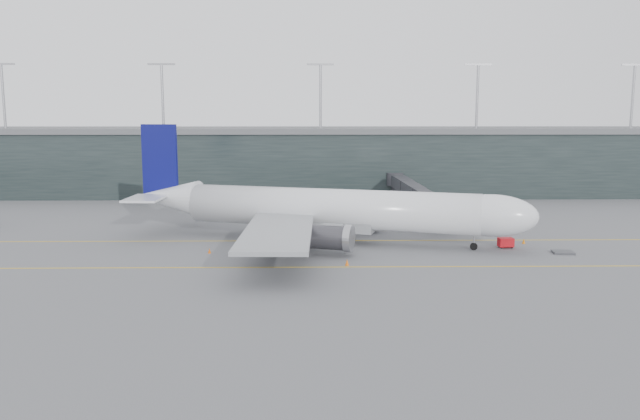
{
  "coord_description": "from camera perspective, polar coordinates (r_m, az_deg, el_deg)",
  "views": [
    {
      "loc": [
        2.65,
        -92.59,
        17.83
      ],
      "look_at": [
        4.06,
        -4.0,
        4.51
      ],
      "focal_mm": 35.0,
      "sensor_mm": 36.0,
      "label": 1
    }
  ],
  "objects": [
    {
      "name": "main_aircraft",
      "position": [
        89.05,
        0.72,
        0.06
      ],
      "size": [
        58.11,
        53.49,
        16.66
      ],
      "rotation": [
        0.0,
        0.0,
        -0.31
      ],
      "color": "silver",
      "rests_on": "ground"
    },
    {
      "name": "baggage_dolly",
      "position": [
        88.11,
        21.33,
        -3.61
      ],
      "size": [
        2.87,
        2.41,
        0.26
      ],
      "primitive_type": "cube",
      "rotation": [
        0.0,
        0.0,
        -0.12
      ],
      "color": "#38393E",
      "rests_on": "ground"
    },
    {
      "name": "cone_wing_port",
      "position": [
        104.18,
        3.72,
        -1.14
      ],
      "size": [
        0.4,
        0.4,
        0.64
      ],
      "primitive_type": "cone",
      "color": "#D8520C",
      "rests_on": "ground"
    },
    {
      "name": "cone_nose",
      "position": [
        92.83,
        18.13,
        -2.72
      ],
      "size": [
        0.46,
        0.46,
        0.73
      ],
      "primitive_type": "cone",
      "color": "orange",
      "rests_on": "ground"
    },
    {
      "name": "terminal",
      "position": [
        150.96,
        -1.93,
        4.67
      ],
      "size": [
        240.0,
        36.0,
        29.0
      ],
      "color": "black",
      "rests_on": "ground"
    },
    {
      "name": "cone_wing_stbd",
      "position": [
        75.55,
        2.49,
        -4.81
      ],
      "size": [
        0.48,
        0.48,
        0.76
      ],
      "primitive_type": "cone",
      "color": "#E2600C",
      "rests_on": "ground"
    },
    {
      "name": "uld_c",
      "position": [
        103.34,
        -2.47,
        -0.78
      ],
      "size": [
        2.72,
        2.44,
        2.05
      ],
      "rotation": [
        0.0,
        0.0,
        -0.33
      ],
      "color": "#37363B",
      "rests_on": "ground"
    },
    {
      "name": "uld_a",
      "position": [
        103.16,
        -4.91,
        -0.93
      ],
      "size": [
        2.19,
        1.92,
        1.7
      ],
      "rotation": [
        0.0,
        0.0,
        -0.26
      ],
      "color": "#37363B",
      "rests_on": "ground"
    },
    {
      "name": "taxiline_lead_main",
      "position": [
        114.02,
        0.28,
        -0.44
      ],
      "size": [
        0.25,
        60.0,
        0.02
      ],
      "primitive_type": "cube",
      "color": "gold",
      "rests_on": "ground"
    },
    {
      "name": "cone_tail",
      "position": [
        83.43,
        -10.07,
        -3.69
      ],
      "size": [
        0.42,
        0.42,
        0.67
      ],
      "primitive_type": "cone",
      "color": "#CE530B",
      "rests_on": "ground"
    },
    {
      "name": "taxiline_b",
      "position": [
        74.79,
        -2.93,
        -5.24
      ],
      "size": [
        160.0,
        0.25,
        0.02
      ],
      "primitive_type": "cube",
      "color": "gold",
      "rests_on": "ground"
    },
    {
      "name": "taxiline_a",
      "position": [
        90.4,
        -2.58,
        -2.82
      ],
      "size": [
        160.0,
        0.25,
        0.02
      ],
      "primitive_type": "cube",
      "color": "gold",
      "rests_on": "ground"
    },
    {
      "name": "uld_b",
      "position": [
        104.75,
        -3.72,
        -0.66
      ],
      "size": [
        2.83,
        2.61,
        2.07
      ],
      "rotation": [
        0.0,
        0.0,
        -0.43
      ],
      "color": "#37363B",
      "rests_on": "ground"
    },
    {
      "name": "jet_bridge",
      "position": [
        116.71,
        8.36,
        1.85
      ],
      "size": [
        3.95,
        43.72,
        5.86
      ],
      "rotation": [
        0.0,
        0.0,
        0.02
      ],
      "color": "#292A2E",
      "rests_on": "ground"
    },
    {
      "name": "ground",
      "position": [
        94.33,
        -2.51,
        -2.35
      ],
      "size": [
        320.0,
        320.0,
        0.0
      ],
      "primitive_type": "plane",
      "color": "#535357",
      "rests_on": "ground"
    },
    {
      "name": "gse_cart",
      "position": [
        89.2,
        16.62,
        -2.84
      ],
      "size": [
        2.09,
        1.43,
        1.36
      ],
      "rotation": [
        0.0,
        0.0,
        0.08
      ],
      "color": "red",
      "rests_on": "ground"
    }
  ]
}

